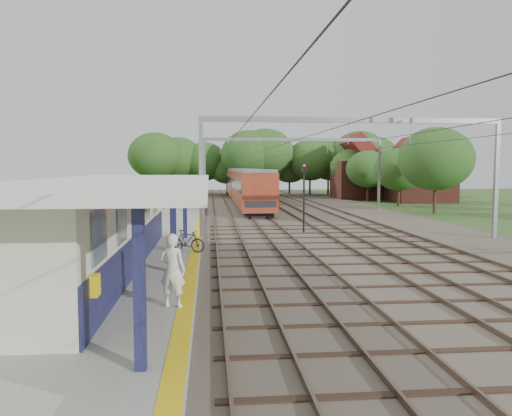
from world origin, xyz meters
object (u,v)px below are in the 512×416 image
person (172,270)px  bicycle (187,241)px  signal_post (304,189)px  train (244,185)px

person → bicycle: person is taller
signal_post → person: bearing=-103.4°
person → train: bearing=-77.7°
bicycle → person: bearing=-161.9°
train → signal_post: signal_post is taller
person → signal_post: (6.95, 16.99, 1.45)m
signal_post → train: bearing=102.8°
train → person: bearing=-96.6°
train → signal_post: (1.85, -27.04, 0.65)m
bicycle → train: (5.10, 35.11, 1.32)m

